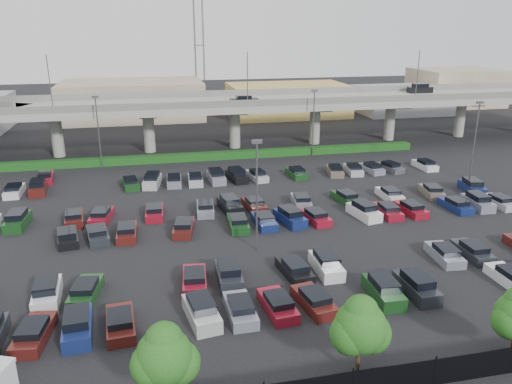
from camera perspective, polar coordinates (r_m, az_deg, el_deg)
ground at (r=53.49m, az=-1.76°, el=-3.00°), size 280.00×280.00×0.00m
overpass at (r=82.37m, az=-6.09°, el=9.63°), size 150.00×13.00×15.80m
hedge at (r=76.88m, az=-5.20°, el=4.12°), size 66.00×1.60×1.10m
tree_row at (r=29.27m, az=9.56°, el=-15.24°), size 65.07×3.66×5.94m
parked_cars at (r=49.77m, az=-2.44°, el=-3.96°), size 62.96×41.61×1.67m
light_poles at (r=52.89m, az=-6.63°, el=3.75°), size 66.90×48.38×10.30m
distant_buildings at (r=113.89m, az=-1.37°, el=10.56°), size 138.00×24.00×9.00m
comm_tower at (r=123.67m, az=-6.52°, el=16.62°), size 2.40×2.40×30.00m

